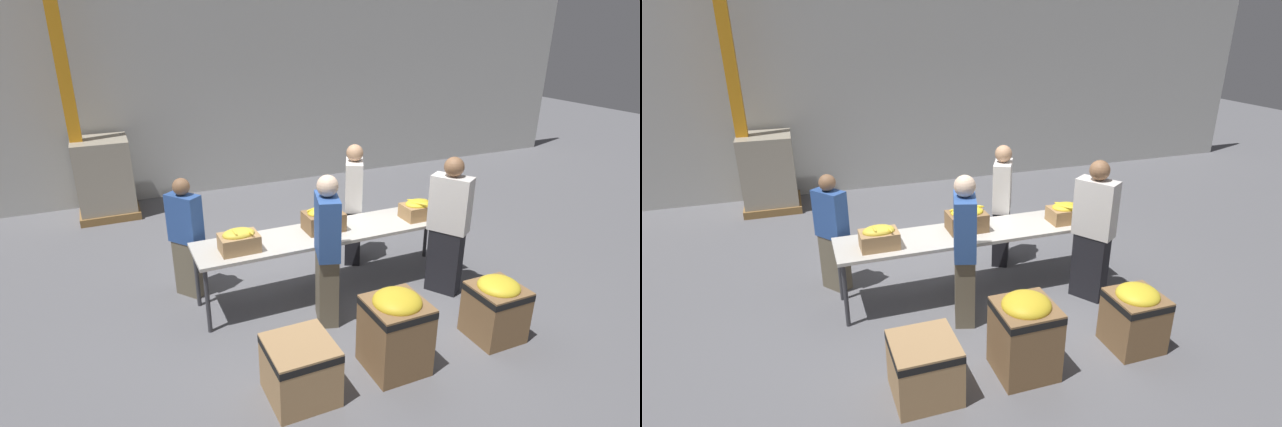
% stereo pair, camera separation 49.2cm
% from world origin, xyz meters
% --- Properties ---
extents(ground_plane, '(30.00, 30.00, 0.00)m').
position_xyz_m(ground_plane, '(0.00, 0.00, 0.00)').
color(ground_plane, slate).
extents(wall_back, '(16.00, 0.08, 4.00)m').
position_xyz_m(wall_back, '(0.00, 4.48, 2.00)').
color(wall_back, '#B7B7B2').
rests_on(wall_back, ground_plane).
extents(sorting_table, '(3.35, 0.71, 0.81)m').
position_xyz_m(sorting_table, '(0.00, 0.00, 0.76)').
color(sorting_table, beige).
rests_on(sorting_table, ground_plane).
extents(banana_box_0, '(0.43, 0.31, 0.27)m').
position_xyz_m(banana_box_0, '(-1.18, -0.09, 0.94)').
color(banana_box_0, tan).
rests_on(banana_box_0, sorting_table).
extents(banana_box_1, '(0.47, 0.34, 0.30)m').
position_xyz_m(banana_box_1, '(-0.09, 0.06, 0.96)').
color(banana_box_1, olive).
rests_on(banana_box_1, sorting_table).
extents(banana_box_2, '(0.41, 0.34, 0.26)m').
position_xyz_m(banana_box_2, '(1.18, -0.08, 0.94)').
color(banana_box_2, '#A37A4C').
rests_on(banana_box_2, sorting_table).
extents(volunteer_0, '(0.41, 0.44, 1.51)m').
position_xyz_m(volunteer_0, '(-1.64, 0.62, 0.75)').
color(volunteer_0, '#6B604C').
rests_on(volunteer_0, ground_plane).
extents(volunteer_1, '(0.41, 0.50, 1.68)m').
position_xyz_m(volunteer_1, '(0.61, 0.62, 0.83)').
color(volunteer_1, black).
rests_on(volunteer_1, ground_plane).
extents(volunteer_2, '(0.45, 0.52, 1.74)m').
position_xyz_m(volunteer_2, '(1.27, -0.59, 0.86)').
color(volunteer_2, black).
rests_on(volunteer_2, ground_plane).
extents(volunteer_3, '(0.36, 0.51, 1.73)m').
position_xyz_m(volunteer_3, '(-0.34, -0.59, 0.86)').
color(volunteer_3, '#6B604C').
rests_on(volunteer_3, ground_plane).
extents(donation_bin_0, '(0.59, 0.59, 0.57)m').
position_xyz_m(donation_bin_0, '(-1.08, -1.62, 0.31)').
color(donation_bin_0, tan).
rests_on(donation_bin_0, ground_plane).
extents(donation_bin_1, '(0.56, 0.56, 0.84)m').
position_xyz_m(donation_bin_1, '(-0.09, -1.62, 0.45)').
color(donation_bin_1, olive).
rests_on(donation_bin_1, ground_plane).
extents(donation_bin_2, '(0.52, 0.52, 0.70)m').
position_xyz_m(donation_bin_2, '(1.16, -1.62, 0.37)').
color(donation_bin_2, olive).
rests_on(donation_bin_2, ground_plane).
extents(support_pillar, '(0.19, 0.19, 4.00)m').
position_xyz_m(support_pillar, '(-2.78, 3.88, 2.00)').
color(support_pillar, orange).
rests_on(support_pillar, ground_plane).
extents(pallet_stack_0, '(0.96, 0.96, 1.34)m').
position_xyz_m(pallet_stack_0, '(-2.45, 3.88, 0.66)').
color(pallet_stack_0, olive).
rests_on(pallet_stack_0, ground_plane).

